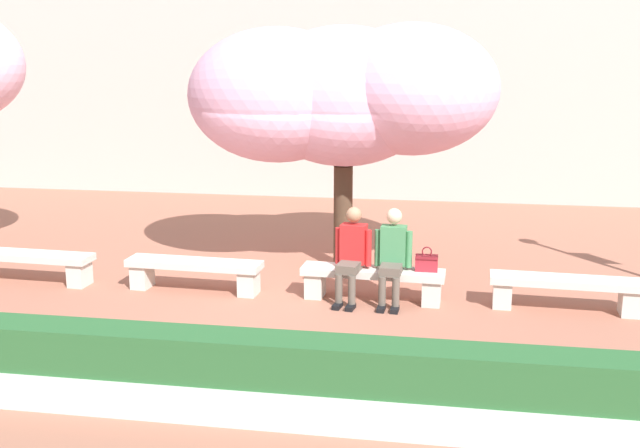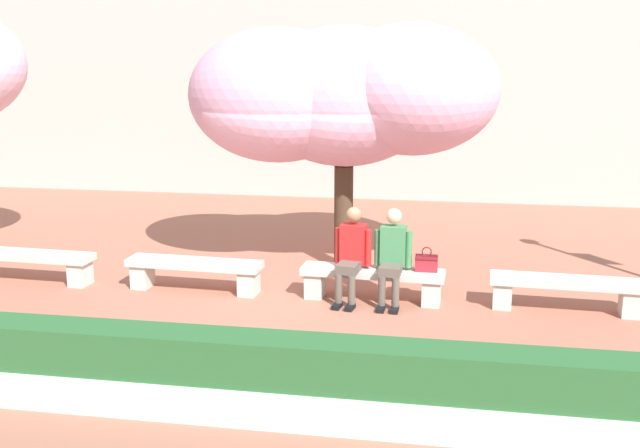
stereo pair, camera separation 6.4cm
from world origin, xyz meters
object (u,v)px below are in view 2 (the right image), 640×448
(cherry_tree_main, at_px, (346,94))
(stone_bench_center, at_px, (372,279))
(person_seated_left, at_px, (352,251))
(stone_bench_near_west, at_px, (194,270))
(stone_bench_near_east, at_px, (566,289))
(stone_bench_west_end, at_px, (30,261))
(person_seated_right, at_px, (392,253))
(handbag, at_px, (426,262))

(cherry_tree_main, bearing_deg, stone_bench_center, -68.83)
(person_seated_left, xyz_separation_m, cherry_tree_main, (-0.31, 1.58, 2.01))
(stone_bench_near_west, xyz_separation_m, stone_bench_near_east, (5.08, 0.00, 0.00))
(stone_bench_west_end, height_order, stone_bench_near_east, same)
(stone_bench_west_end, bearing_deg, stone_bench_center, 0.00)
(stone_bench_near_east, height_order, person_seated_left, person_seated_left)
(stone_bench_west_end, xyz_separation_m, stone_bench_near_east, (7.62, 0.00, 0.00))
(stone_bench_near_west, bearing_deg, person_seated_right, -1.09)
(handbag, xyz_separation_m, cherry_tree_main, (-1.31, 1.51, 2.13))
(person_seated_left, bearing_deg, handbag, 3.52)
(person_seated_right, distance_m, cherry_tree_main, 2.70)
(cherry_tree_main, bearing_deg, stone_bench_west_end, -161.26)
(stone_bench_west_end, height_order, stone_bench_near_west, same)
(person_seated_right, relative_size, handbag, 3.81)
(stone_bench_west_end, height_order, person_seated_right, person_seated_right)
(stone_bench_west_end, height_order, stone_bench_center, same)
(stone_bench_near_east, xyz_separation_m, cherry_tree_main, (-3.13, 1.52, 2.40))
(stone_bench_center, xyz_separation_m, cherry_tree_main, (-0.59, 1.52, 2.40))
(person_seated_left, distance_m, cherry_tree_main, 2.58)
(stone_bench_center, bearing_deg, person_seated_left, -169.44)
(stone_bench_near_east, distance_m, cherry_tree_main, 4.23)
(stone_bench_near_west, height_order, stone_bench_near_east, same)
(stone_bench_west_end, xyz_separation_m, cherry_tree_main, (4.49, 1.52, 2.40))
(stone_bench_near_east, bearing_deg, person_seated_left, -178.93)
(person_seated_left, height_order, handbag, person_seated_left)
(handbag, bearing_deg, stone_bench_near_west, -179.84)
(person_seated_left, height_order, person_seated_right, same)
(stone_bench_near_west, relative_size, person_seated_right, 1.52)
(cherry_tree_main, bearing_deg, stone_bench_near_west, -142.01)
(handbag, bearing_deg, stone_bench_west_end, -179.91)
(stone_bench_west_end, distance_m, stone_bench_near_west, 2.54)
(person_seated_right, bearing_deg, person_seated_left, 179.93)
(cherry_tree_main, bearing_deg, person_seated_left, -78.99)
(handbag, distance_m, cherry_tree_main, 2.93)
(stone_bench_near_west, bearing_deg, stone_bench_near_east, 0.00)
(stone_bench_near_west, relative_size, stone_bench_center, 1.00)
(stone_bench_center, height_order, cherry_tree_main, cherry_tree_main)
(stone_bench_near_east, bearing_deg, person_seated_right, -178.65)
(stone_bench_near_west, height_order, person_seated_left, person_seated_left)
(stone_bench_center, bearing_deg, person_seated_right, -11.27)
(handbag, bearing_deg, stone_bench_near_east, -0.28)
(stone_bench_west_end, bearing_deg, stone_bench_near_east, 0.00)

